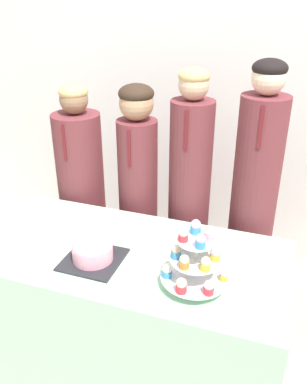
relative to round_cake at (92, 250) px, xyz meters
The scene contains 9 objects.
wall_back 1.59m from the round_cake, 85.70° to the left, with size 9.00×0.06×2.70m.
table 0.47m from the round_cake, 47.50° to the left, with size 1.61×0.75×0.77m.
round_cake is the anchor object (origin of this frame).
cake_knife 0.21m from the round_cake, 54.73° to the right, with size 0.30×0.03×0.01m.
cupcake_stand 0.51m from the round_cake, ahead, with size 0.30×0.30×0.30m.
student_0 0.83m from the round_cake, 122.22° to the left, with size 0.30×0.31×1.44m.
student_1 0.70m from the round_cake, 93.20° to the left, with size 0.24×0.25×1.47m.
student_2 0.75m from the round_cake, 67.47° to the left, with size 0.25×0.25×1.58m.
student_3 0.96m from the round_cake, 46.32° to the left, with size 0.26×0.26×1.64m.
Camera 1 is at (0.69, -1.16, 1.93)m, focal length 38.00 mm.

